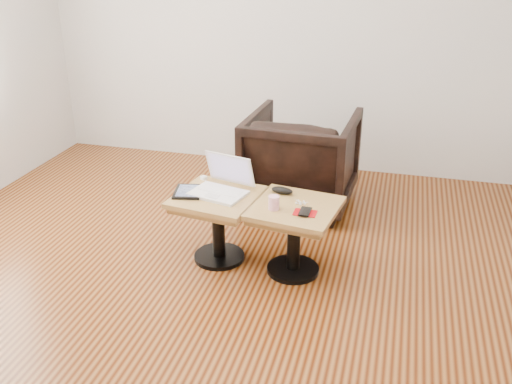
% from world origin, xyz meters
% --- Properties ---
extents(room_shell, '(4.52, 4.52, 2.71)m').
position_xyz_m(room_shell, '(0.00, 0.00, 1.35)').
color(room_shell, '#441907').
rests_on(room_shell, ground).
extents(side_table_left, '(0.59, 0.59, 0.47)m').
position_xyz_m(side_table_left, '(-0.08, 0.41, 0.35)').
color(side_table_left, black).
rests_on(side_table_left, ground).
extents(side_table_right, '(0.59, 0.59, 0.47)m').
position_xyz_m(side_table_right, '(0.44, 0.38, 0.35)').
color(side_table_right, black).
rests_on(side_table_right, ground).
extents(laptop, '(0.41, 0.38, 0.24)m').
position_xyz_m(laptop, '(-0.06, 0.46, 0.52)').
color(laptop, white).
rests_on(laptop, side_table_left).
extents(tablet, '(0.22, 0.25, 0.02)m').
position_xyz_m(tablet, '(-0.27, 0.40, 0.48)').
color(tablet, black).
rests_on(tablet, side_table_left).
extents(charging_adapter, '(0.05, 0.05, 0.02)m').
position_xyz_m(charging_adapter, '(-0.25, 0.63, 0.48)').
color(charging_adapter, white).
rests_on(charging_adapter, side_table_left).
extents(glasses_case, '(0.15, 0.08, 0.05)m').
position_xyz_m(glasses_case, '(0.32, 0.54, 0.49)').
color(glasses_case, black).
rests_on(glasses_case, side_table_right).
extents(striped_cup, '(0.08, 0.08, 0.09)m').
position_xyz_m(striped_cup, '(0.32, 0.30, 0.51)').
color(striped_cup, '#E65F93').
rests_on(striped_cup, side_table_right).
extents(earbuds_tangle, '(0.08, 0.06, 0.01)m').
position_xyz_m(earbuds_tangle, '(0.46, 0.42, 0.48)').
color(earbuds_tangle, white).
rests_on(earbuds_tangle, side_table_right).
extents(phone_on_sleeve, '(0.14, 0.12, 0.02)m').
position_xyz_m(phone_on_sleeve, '(0.51, 0.29, 0.48)').
color(phone_on_sleeve, '#990808').
rests_on(phone_on_sleeve, side_table_right).
extents(armchair, '(0.86, 0.88, 0.76)m').
position_xyz_m(armchair, '(0.29, 1.41, 0.38)').
color(armchair, black).
rests_on(armchair, ground).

